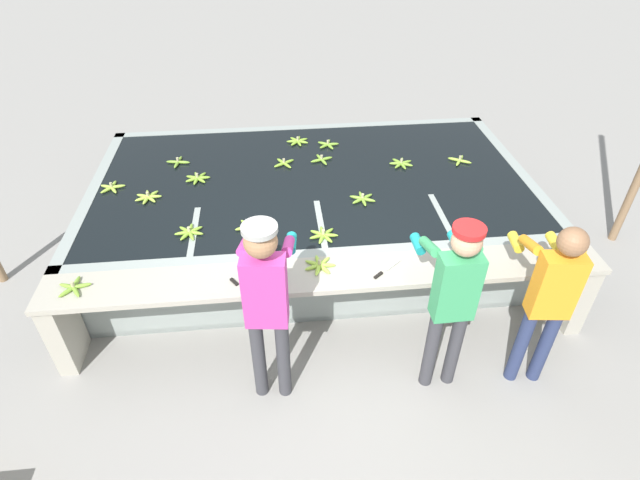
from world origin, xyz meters
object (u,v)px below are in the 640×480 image
Objects in this scene: banana_bunch_floating_11 at (323,235)px; banana_bunch_ledge_2 at (473,262)px; banana_bunch_floating_4 at (328,144)px; banana_bunch_floating_7 at (148,197)px; knife_0 at (384,271)px; banana_bunch_floating_6 at (284,163)px; banana_bunch_floating_3 at (112,187)px; banana_bunch_floating_12 at (198,178)px; banana_bunch_floating_2 at (298,141)px; worker_2 at (550,294)px; banana_bunch_ledge_1 at (74,287)px; banana_bunch_floating_13 at (322,159)px; knife_1 at (239,286)px; worker_0 at (266,298)px; worker_1 at (453,294)px; banana_bunch_floating_0 at (178,162)px; banana_bunch_floating_8 at (363,199)px; banana_bunch_floating_1 at (460,160)px; banana_bunch_floating_5 at (401,163)px; banana_bunch_floating_10 at (249,226)px; banana_bunch_floating_9 at (189,232)px; banana_bunch_ledge_0 at (320,265)px.

banana_bunch_floating_11 is 0.99× the size of banana_bunch_ledge_2.
banana_bunch_floating_7 is (-2.02, -1.01, -0.00)m from banana_bunch_floating_4.
banana_bunch_floating_6 is at bearing 110.89° from knife_0.
banana_bunch_floating_4 is 0.97× the size of knife_0.
banana_bunch_floating_3 is 0.91m from banana_bunch_floating_12.
banana_bunch_floating_2 is at bearing 93.08° from banana_bunch_floating_11.
banana_bunch_floating_4 is at bearing 17.61° from banana_bunch_floating_3.
banana_bunch_floating_2 is 1.10× the size of banana_bunch_floating_6.
banana_bunch_floating_4 is (-1.39, 2.98, -0.12)m from worker_2.
banana_bunch_ledge_1 is at bearing -88.27° from banana_bunch_floating_3.
knife_1 is (-0.92, -2.11, -0.01)m from banana_bunch_floating_13.
worker_0 reaches higher than worker_1.
banana_bunch_floating_11 is 1.01× the size of banana_bunch_floating_13.
knife_1 is at bearing -50.68° from banana_bunch_floating_3.
banana_bunch_floating_0 is at bearing 73.51° from banana_bunch_floating_7.
worker_2 reaches higher than banana_bunch_floating_6.
banana_bunch_floating_4 is 0.98× the size of banana_bunch_floating_8.
banana_bunch_floating_11 is at bearing 38.91° from knife_1.
banana_bunch_floating_4 is at bearing 72.73° from banana_bunch_floating_13.
worker_1 is 3.23m from banana_bunch_floating_2.
banana_bunch_floating_1 is at bearing 69.71° from worker_1.
banana_bunch_floating_2 is at bearing 148.90° from banana_bunch_floating_5.
banana_bunch_floating_3 is at bearing 144.70° from worker_1.
banana_bunch_floating_12 reaches higher than knife_1.
banana_bunch_floating_10 is 0.99× the size of banana_bunch_floating_12.
worker_2 is 3.93m from banana_bunch_floating_7.
banana_bunch_floating_9 is 1.00× the size of banana_bunch_ledge_0.
knife_1 is (-1.23, -0.06, 0.00)m from knife_0.
worker_1 is 3.61m from banana_bunch_floating_0.
knife_1 is (0.76, -2.22, -0.01)m from banana_bunch_floating_0.
banana_bunch_floating_3 is (-3.06, 2.17, -0.17)m from worker_1.
worker_0 is at bearing -124.28° from banana_bunch_floating_5.
banana_bunch_floating_4 is at bearing 101.90° from worker_1.
banana_bunch_floating_6 is (-1.36, 0.14, 0.00)m from banana_bunch_floating_5.
banana_bunch_floating_3 and banana_bunch_floating_4 have the same top height.
banana_bunch_floating_13 is at bearing 106.10° from worker_1.
worker_2 is at bearing -29.38° from banana_bunch_floating_10.
banana_bunch_floating_7 is 1.00× the size of banana_bunch_floating_12.
banana_bunch_floating_4 is (-1.49, 0.57, -0.00)m from banana_bunch_floating_1.
banana_bunch_floating_8 is at bearing 103.63° from worker_1.
banana_bunch_floating_1 reaches higher than knife_1.
banana_bunch_floating_8 and banana_bunch_floating_12 have the same top height.
banana_bunch_ledge_0 reaches higher than banana_bunch_floating_9.
worker_2 is at bearing -55.90° from banana_bunch_ledge_2.
worker_2 is 6.30× the size of banana_bunch_floating_6.
knife_0 is (-0.60, -1.86, -0.01)m from banana_bunch_floating_5.
banana_bunch_floating_13 is 2.07m from knife_0.
banana_bunch_floating_11 is 1.49m from banana_bunch_floating_13.
banana_bunch_floating_5 is 1.85m from banana_bunch_ledge_2.
knife_1 is at bearing -56.44° from banana_bunch_floating_7.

